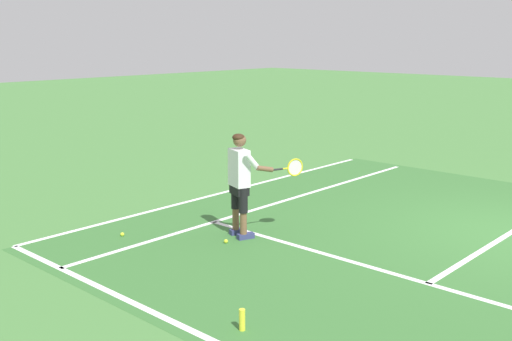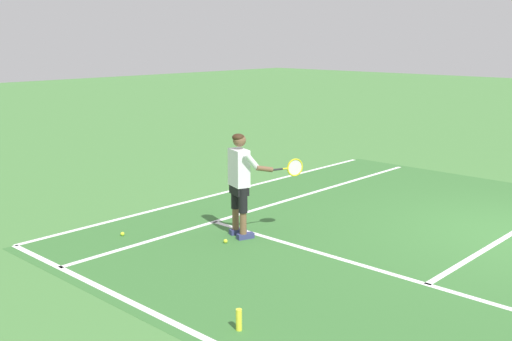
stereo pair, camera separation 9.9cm
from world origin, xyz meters
The scene contains 9 objects.
ground_plane centered at (0.00, 0.00, 0.00)m, with size 80.00×80.00×0.00m, color #477F3D.
court_inner_surface centered at (0.00, -1.24, 0.00)m, with size 10.98×9.81×0.00m, color #387033.
line_service centered at (0.00, -2.93, 0.00)m, with size 8.23×0.10×0.01m, color white.
line_singles_left centered at (-4.12, -1.24, 0.00)m, with size 0.10×9.41×0.01m, color white.
line_doubles_left centered at (-5.49, -1.24, 0.00)m, with size 0.10×9.41×0.01m, color white.
tennis_player centered at (-3.20, -3.19, 0.99)m, with size 0.92×1.01×1.71m.
tennis_ball_near_feet centered at (-3.15, -3.59, 0.03)m, with size 0.07×0.07×0.07m, color #CCE02D.
tennis_ball_by_baseline centered at (-4.66, -4.50, 0.03)m, with size 0.07×0.07×0.07m, color #CCE02D.
water_bottle centered at (-0.92, -5.55, 0.13)m, with size 0.07×0.07×0.25m, color yellow.
Camera 2 is at (3.52, -10.02, 3.21)m, focal length 42.89 mm.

